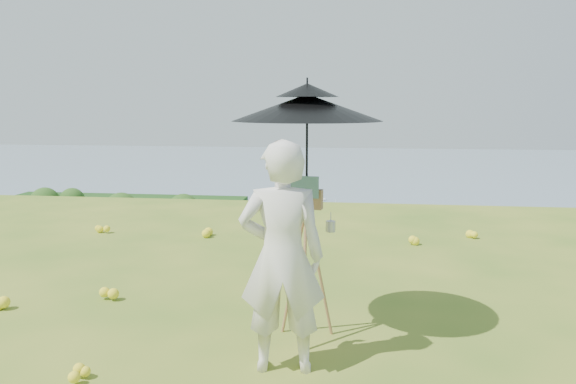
# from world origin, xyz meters

# --- Properties ---
(ground) EXTENTS (14.00, 14.00, 0.00)m
(ground) POSITION_xyz_m (0.00, 0.00, 0.00)
(ground) COLOR #486F1F
(ground) RESTS_ON ground
(shoreline_tier) EXTENTS (170.00, 28.00, 8.00)m
(shoreline_tier) POSITION_xyz_m (0.00, 75.00, -36.00)
(shoreline_tier) COLOR #6B6355
(shoreline_tier) RESTS_ON bay_water
(bay_water) EXTENTS (700.00, 700.00, 0.00)m
(bay_water) POSITION_xyz_m (0.00, 240.00, -34.00)
(bay_water) COLOR slate
(bay_water) RESTS_ON ground
(peninsula) EXTENTS (90.00, 60.00, 12.00)m
(peninsula) POSITION_xyz_m (-75.00, 155.00, -29.00)
(peninsula) COLOR #0E3510
(peninsula) RESTS_ON bay_water
(slope_trees) EXTENTS (110.00, 50.00, 6.00)m
(slope_trees) POSITION_xyz_m (0.00, 35.00, -15.00)
(slope_trees) COLOR #224514
(slope_trees) RESTS_ON forest_slope
(harbor_town) EXTENTS (110.00, 22.00, 5.00)m
(harbor_town) POSITION_xyz_m (0.00, 75.00, -29.50)
(harbor_town) COLOR silver
(harbor_town) RESTS_ON shoreline_tier
(moored_boats) EXTENTS (140.00, 140.00, 0.70)m
(moored_boats) POSITION_xyz_m (-12.50, 161.00, -33.65)
(moored_boats) COLOR white
(moored_boats) RESTS_ON bay_water
(wildflowers) EXTENTS (10.00, 10.50, 0.12)m
(wildflowers) POSITION_xyz_m (0.00, 0.25, 0.06)
(wildflowers) COLOR yellow
(wildflowers) RESTS_ON ground
(painter) EXTENTS (0.71, 0.51, 1.82)m
(painter) POSITION_xyz_m (2.03, -0.69, 0.91)
(painter) COLOR beige
(painter) RESTS_ON ground
(field_easel) EXTENTS (0.63, 0.63, 1.48)m
(field_easel) POSITION_xyz_m (2.16, -0.09, 0.74)
(field_easel) COLOR olive
(field_easel) RESTS_ON ground
(sun_umbrella) EXTENTS (1.30, 1.30, 1.09)m
(sun_umbrella) POSITION_xyz_m (2.16, -0.06, 1.76)
(sun_umbrella) COLOR black
(sun_umbrella) RESTS_ON field_easel
(painter_cap) EXTENTS (0.21, 0.24, 0.10)m
(painter_cap) POSITION_xyz_m (2.03, -0.69, 1.77)
(painter_cap) COLOR #DD7984
(painter_cap) RESTS_ON painter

